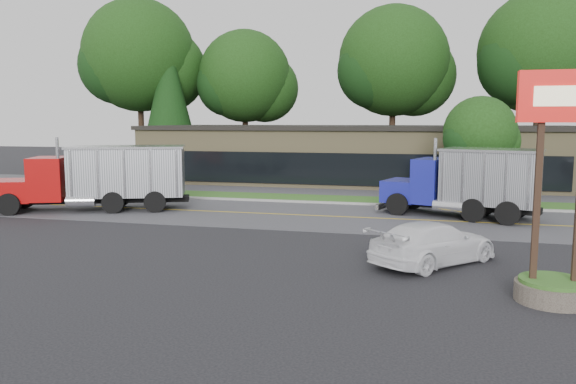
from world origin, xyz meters
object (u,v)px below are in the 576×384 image
Objects in this scene: dump_truck_red at (101,176)px; dump_truck_blue at (468,181)px; bilo_sign at (557,225)px; rally_car at (434,243)px.

dump_truck_red and dump_truck_blue have the same top height.
bilo_sign is 1.23× the size of rally_car.
bilo_sign is 0.59× the size of dump_truck_red.
bilo_sign is 12.88m from dump_truck_blue.
bilo_sign is at bearing 130.51° from dump_truck_red.
bilo_sign is 22.46m from dump_truck_red.
bilo_sign is 0.77× the size of dump_truck_blue.
rally_car is at bearing 132.71° from bilo_sign.
dump_truck_blue is 9.76m from rally_car.
dump_truck_red is 1.31× the size of dump_truck_blue.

